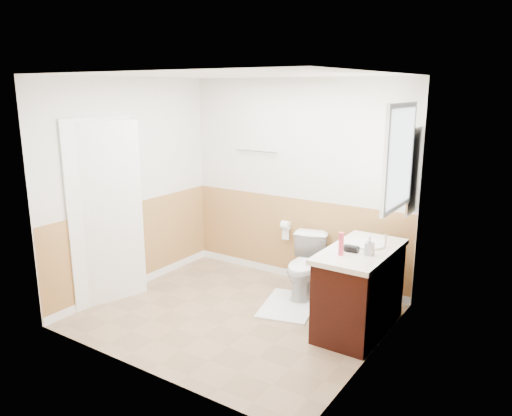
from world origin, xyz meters
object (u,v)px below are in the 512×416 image
Objects in this scene: vanity_cabinet at (359,292)px; toilet at (305,267)px; lotion_bottle at (341,244)px; bath_mat at (289,305)px; soap_dispenser at (370,246)px.

toilet is at bearing 152.52° from vanity_cabinet.
vanity_cabinet is (0.84, -0.44, 0.04)m from toilet.
bath_mat is at bearing 155.02° from lotion_bottle.
toilet is 3.24× the size of lotion_bottle.
bath_mat is 0.73× the size of vanity_cabinet.
lotion_bottle reaches higher than toilet.
soap_dispenser is at bearing -11.11° from bath_mat.
vanity_cabinet is (0.84, -0.07, 0.39)m from bath_mat.
toilet is 0.95m from vanity_cabinet.
bath_mat is (0.00, -0.37, -0.35)m from toilet.
soap_dispenser is (0.96, -0.56, 0.58)m from toilet.
toilet is 0.89× the size of bath_mat.
toilet is at bearing 149.86° from soap_dispenser.
lotion_bottle is at bearing -144.46° from soap_dispenser.
toilet is 0.51m from bath_mat.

